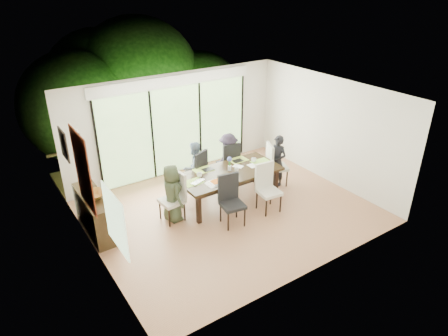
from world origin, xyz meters
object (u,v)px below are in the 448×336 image
chair_left_end (171,197)px  person_right_end (277,161)px  chair_far_right (228,161)px  cup_c (254,160)px  person_left_end (172,193)px  chair_right_end (278,164)px  laptop (200,182)px  chair_far_left (194,171)px  vase (230,168)px  table_top (229,173)px  sideboard (95,214)px  chair_near_left (233,201)px  cup_a (200,175)px  bowl (93,195)px  person_far_right (228,158)px  chair_near_right (269,189)px  cup_b (237,170)px  person_far_left (194,167)px

chair_left_end → person_right_end: bearing=85.6°
chair_far_right → cup_c: (0.25, -0.75, 0.25)m
person_left_end → chair_right_end: bearing=-90.3°
chair_far_right → laptop: (-1.40, -0.95, 0.22)m
chair_far_left → vase: chair_far_left is taller
chair_right_end → vase: bearing=109.8°
chair_left_end → chair_right_end: same height
chair_far_right → person_left_end: bearing=31.9°
table_top → person_left_end: person_left_end is taller
table_top → vase: (0.05, 0.05, 0.09)m
cup_c → sideboard: (-3.82, 0.40, -0.39)m
chair_near_left → cup_a: size_ratio=8.87×
person_right_end → bowl: size_ratio=2.91×
chair_far_left → cup_c: bearing=124.2°
vase → cup_c: 0.75m
person_far_right → sideboard: size_ratio=0.87×
laptop → chair_near_right: bearing=-50.2°
chair_far_right → sideboard: size_ratio=0.74×
laptop → cup_c: bearing=-13.6°
chair_near_right → sideboard: 3.78m
chair_far_right → chair_near_right: (-0.05, -1.72, 0.00)m
person_right_end → laptop: (-2.33, -0.10, 0.12)m
chair_left_end → person_far_right: person_far_right is taller
person_right_end → cup_b: size_ratio=12.90×
chair_near_left → sideboard: (-2.52, 1.37, -0.13)m
chair_far_left → person_right_end: (1.93, -0.85, 0.10)m
table_top → cup_b: size_ratio=24.00×
laptop → cup_a: (0.15, 0.25, 0.04)m
chair_far_right → person_right_end: size_ratio=0.85×
person_far_left → cup_b: person_far_left is taller
person_far_right → vase: 0.94m
chair_near_left → cup_b: 1.04m
laptop → person_right_end: bearing=-18.0°
chair_far_right → chair_near_left: (-1.05, -1.72, 0.00)m
chair_far_right → person_far_left: person_far_left is taller
chair_left_end → cup_a: chair_left_end is taller
chair_far_left → chair_far_right: size_ratio=1.00×
cup_c → sideboard: bearing=174.1°
person_left_end → cup_a: bearing=-79.4°
chair_far_right → person_right_end: 1.26m
cup_a → cup_b: size_ratio=1.24×
laptop → table_top: bearing=-13.8°
person_far_left → cup_c: (1.25, -0.73, 0.16)m
bowl → person_right_end: bearing=-5.0°
vase → chair_far_right: bearing=58.0°
vase → chair_near_left: bearing=-120.9°
vase → cup_c: bearing=3.8°
cup_a → chair_far_right: bearing=29.2°
chair_near_right → cup_a: 1.60m
chair_left_end → person_far_left: (1.05, 0.83, 0.10)m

